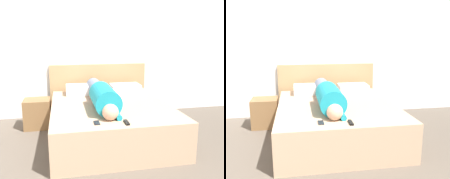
% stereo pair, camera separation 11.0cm
% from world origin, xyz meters
% --- Properties ---
extents(wall_back, '(6.03, 0.06, 2.60)m').
position_xyz_m(wall_back, '(0.00, 3.84, 1.30)').
color(wall_back, white).
rests_on(wall_back, ground_plane).
extents(bed, '(1.69, 2.04, 0.51)m').
position_xyz_m(bed, '(-0.17, 2.65, 0.26)').
color(bed, tan).
rests_on(bed, ground_plane).
extents(headboard, '(1.81, 0.04, 0.97)m').
position_xyz_m(headboard, '(-0.17, 3.77, 0.49)').
color(headboard, tan).
rests_on(headboard, ground_plane).
extents(nightstand, '(0.42, 0.39, 0.48)m').
position_xyz_m(nightstand, '(-1.27, 3.27, 0.24)').
color(nightstand, brown).
rests_on(nightstand, ground_plane).
extents(person_lying, '(0.33, 1.70, 0.33)m').
position_xyz_m(person_lying, '(-0.30, 2.60, 0.66)').
color(person_lying, tan).
rests_on(person_lying, bed).
extents(pillow_near_headboard, '(0.53, 0.36, 0.15)m').
position_xyz_m(pillow_near_headboard, '(-0.52, 3.39, 0.59)').
color(pillow_near_headboard, white).
rests_on(pillow_near_headboard, bed).
extents(pillow_second, '(0.51, 0.36, 0.14)m').
position_xyz_m(pillow_second, '(0.25, 3.39, 0.58)').
color(pillow_second, white).
rests_on(pillow_second, bed).
extents(tv_remote, '(0.04, 0.15, 0.02)m').
position_xyz_m(tv_remote, '(-0.14, 1.79, 0.52)').
color(tv_remote, black).
rests_on(tv_remote, bed).
extents(cell_phone, '(0.06, 0.13, 0.01)m').
position_xyz_m(cell_phone, '(-0.48, 1.86, 0.52)').
color(cell_phone, black).
rests_on(cell_phone, bed).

